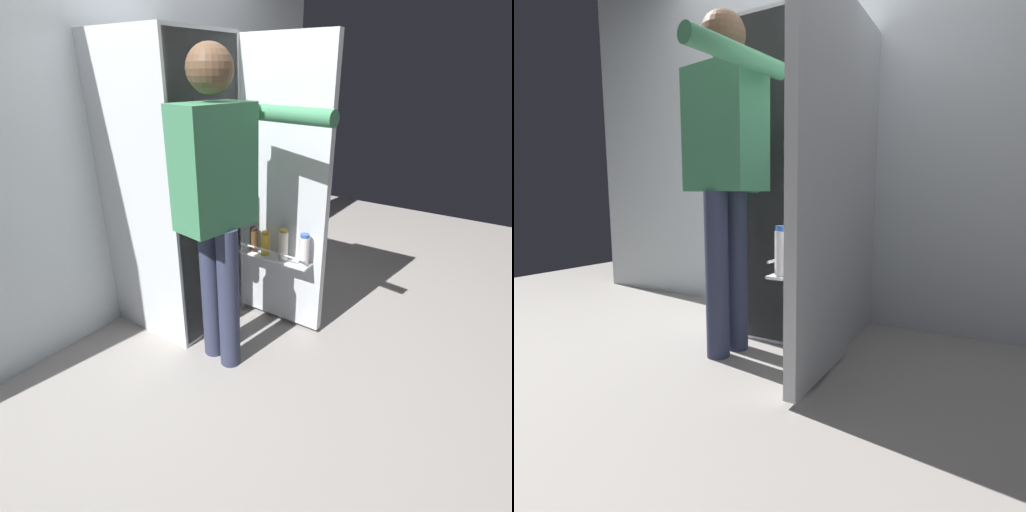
# 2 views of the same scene
# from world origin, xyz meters

# --- Properties ---
(ground_plane) EXTENTS (6.66, 6.66, 0.00)m
(ground_plane) POSITION_xyz_m (0.00, 0.00, 0.00)
(ground_plane) COLOR gray
(kitchen_wall) EXTENTS (4.40, 0.10, 2.66)m
(kitchen_wall) POSITION_xyz_m (0.00, 0.94, 1.33)
(kitchen_wall) COLOR silver
(kitchen_wall) RESTS_ON ground_plane
(refrigerator) EXTENTS (0.66, 1.24, 1.80)m
(refrigerator) POSITION_xyz_m (0.03, 0.52, 0.90)
(refrigerator) COLOR silver
(refrigerator) RESTS_ON ground_plane
(person) EXTENTS (0.55, 0.77, 1.71)m
(person) POSITION_xyz_m (-0.22, 0.02, 1.03)
(person) COLOR #2D334C
(person) RESTS_ON ground_plane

